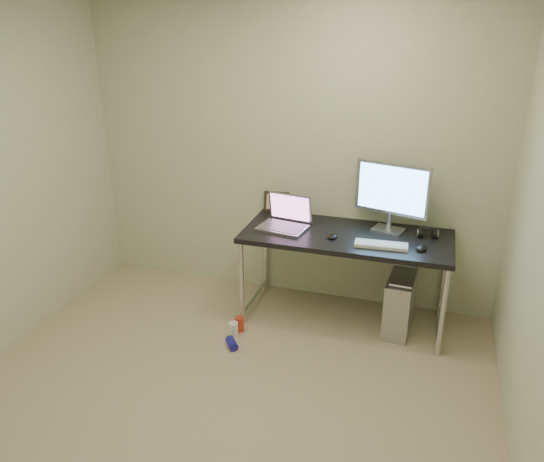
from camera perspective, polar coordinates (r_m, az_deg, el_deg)
The scene contains 17 objects.
floor at distance 3.54m, azimuth -6.56°, elevation -19.04°, with size 3.50×3.50×0.00m, color tan.
wall_back at distance 4.45m, azimuth 1.83°, elevation 8.15°, with size 3.50×0.02×2.50m, color beige.
desk at distance 4.19m, azimuth 7.98°, elevation -1.30°, with size 1.61×0.71×0.75m.
tower_computer at distance 4.31m, azimuth 13.57°, elevation -7.61°, with size 0.22×0.45×0.49m.
cable_a at distance 4.54m, azimuth 13.49°, elevation -3.59°, with size 0.01×0.01×0.70m, color black.
cable_b at distance 4.53m, azimuth 14.58°, elevation -4.06°, with size 0.01×0.01×0.72m, color black.
can_red at distance 4.26m, azimuth -3.51°, elevation -9.95°, with size 0.07×0.07×0.12m, color red.
can_white at distance 4.18m, azimuth -4.16°, elevation -10.60°, with size 0.07×0.07×0.13m, color white.
can_blue at distance 4.09m, azimuth -4.36°, elevation -11.97°, with size 0.07×0.07×0.12m, color #1D18A6.
laptop at distance 4.24m, azimuth 1.46°, elevation 1.21°, with size 0.41×0.36×0.26m.
monitor at distance 4.18m, azimuth 12.75°, elevation 4.13°, with size 0.57×0.23×0.55m.
keyboard at distance 3.98m, azimuth 11.66°, elevation -1.48°, with size 0.38×0.13×0.02m, color silver.
mouse_right at distance 3.99m, azimuth 15.77°, elevation -1.67°, with size 0.08×0.12×0.04m, color black.
mouse_left at distance 4.08m, azimuth 6.50°, elevation -0.43°, with size 0.07×0.12×0.04m, color black.
headphones at distance 4.23m, azimuth 16.38°, elevation -0.28°, with size 0.15×0.09×0.10m.
picture_frame at distance 4.57m, azimuth 0.50°, elevation 3.16°, with size 0.22×0.03×0.18m, color black.
webcam at distance 4.48m, azimuth 2.95°, elevation 2.70°, with size 0.04×0.03×0.12m.
Camera 1 is at (1.16, -2.41, 2.32)m, focal length 35.00 mm.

